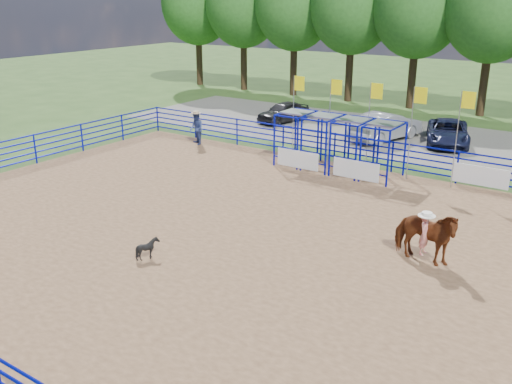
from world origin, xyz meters
TOP-DOWN VIEW (x-y plane):
  - ground at (0.00, 0.00)m, footprint 120.00×120.00m
  - arena_dirt at (0.00, 0.00)m, footprint 30.00×20.00m
  - gravel_strip at (0.00, 17.00)m, footprint 40.00×10.00m
  - horse_and_rider at (4.43, 1.49)m, footprint 2.19×1.12m
  - calf at (-2.81, -3.19)m, footprint 0.81×0.77m
  - spectator_cowboy at (-10.92, 8.83)m, footprint 1.09×1.03m
  - car_a at (-10.07, 16.58)m, footprint 2.25×4.09m
  - car_b at (-2.71, 15.82)m, footprint 2.95×5.06m
  - car_c at (0.53, 16.83)m, footprint 3.58×5.22m
  - perimeter_fence at (0.00, 0.00)m, footprint 30.10×20.10m
  - chute_assembly at (-1.90, 8.84)m, footprint 19.32×2.41m
  - treeline at (0.00, 26.00)m, footprint 56.40×6.40m

SIDE VIEW (x-z plane):
  - ground at x=0.00m, z-range 0.00..0.00m
  - gravel_strip at x=0.00m, z-range 0.00..0.01m
  - arena_dirt at x=0.00m, z-range 0.00..0.02m
  - calf at x=-2.81m, z-range 0.02..0.72m
  - car_a at x=-10.07m, z-range 0.01..1.33m
  - car_c at x=0.53m, z-range 0.01..1.33m
  - perimeter_fence at x=0.00m, z-range 0.00..1.50m
  - car_b at x=-2.71m, z-range 0.01..1.59m
  - spectator_cowboy at x=-10.92m, z-range 0.02..1.87m
  - horse_and_rider at x=4.43m, z-range -0.19..2.12m
  - chute_assembly at x=-1.90m, z-range -0.84..3.36m
  - treeline at x=0.00m, z-range 1.91..13.15m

